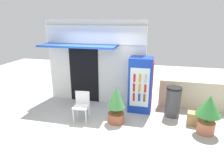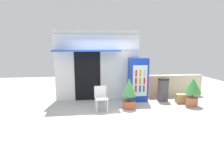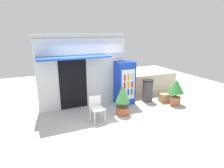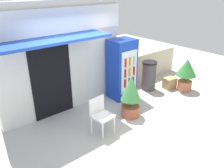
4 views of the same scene
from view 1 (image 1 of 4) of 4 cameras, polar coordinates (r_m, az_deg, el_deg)
The scene contains 9 objects.
ground at distance 5.95m, azimuth -6.90°, elevation -10.81°, with size 16.00×16.00×0.00m, color beige.
storefront_building at distance 6.98m, azimuth -4.90°, elevation 6.72°, with size 3.44×1.08×2.83m.
drink_cooler at distance 6.38m, azimuth 8.21°, elevation -0.22°, with size 0.74×0.65×1.76m.
plastic_chair at distance 5.93m, azimuth -8.67°, elevation -5.61°, with size 0.46×0.46×0.85m.
potted_plant_near_shop at distance 5.66m, azimuth 1.18°, elevation -5.33°, with size 0.52×0.52×1.11m.
potted_plant_curbside at distance 5.68m, azimuth 25.93°, elevation -6.92°, with size 0.63×0.63×1.05m.
trash_bin at distance 6.36m, azimuth 17.07°, elevation -4.84°, with size 0.46×0.46×0.94m.
stone_boundary_wall at distance 7.11m, azimuth 23.44°, elevation -3.10°, with size 2.50×0.21×0.94m, color beige.
cardboard_box at distance 6.19m, azimuth 22.45°, elevation -9.11°, with size 0.38×0.30×0.36m, color tan.
Camera 1 is at (1.88, -4.86, 2.89)m, focal length 31.91 mm.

